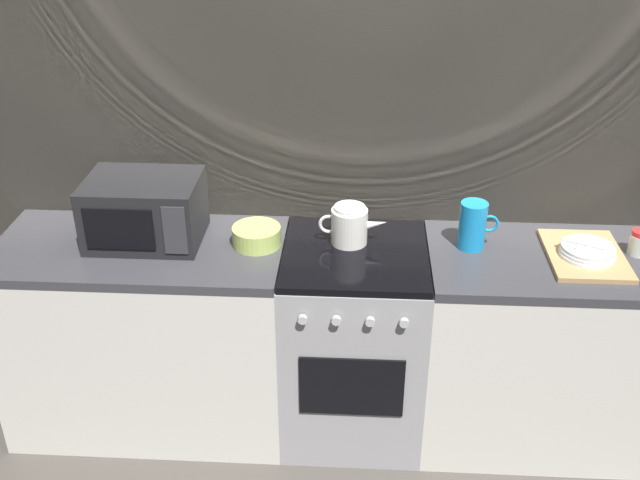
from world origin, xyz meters
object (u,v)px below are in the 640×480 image
stove_unit (353,342)px  kettle (350,225)px  dish_pile (586,253)px  pitcher (473,225)px  spice_jar (639,243)px  microwave (145,210)px  mixing_bowl (257,236)px

stove_unit → kettle: bearing=108.9°
kettle → dish_pile: bearing=-4.8°
stove_unit → kettle: size_ratio=3.16×
pitcher → spice_jar: (0.66, -0.02, -0.05)m
kettle → spice_jar: size_ratio=2.71×
microwave → spice_jar: bearing=-0.3°
kettle → dish_pile: kettle is taller
mixing_bowl → dish_pile: 1.33m
pitcher → dish_pile: size_ratio=0.50×
stove_unit → dish_pile: bearing=0.0°
microwave → spice_jar: size_ratio=4.38×
stove_unit → spice_jar: (1.14, 0.05, 0.50)m
mixing_bowl → spice_jar: spice_jar is taller
microwave → pitcher: (1.34, 0.01, -0.03)m
mixing_bowl → pitcher: size_ratio=1.00×
spice_jar → dish_pile: bearing=-167.1°
microwave → spice_jar: microwave is taller
microwave → mixing_bowl: 0.47m
microwave → dish_pile: 1.79m
mixing_bowl → pitcher: (0.88, 0.03, 0.06)m
kettle → spice_jar: (1.16, -0.03, -0.03)m
stove_unit → pitcher: pitcher is taller
stove_unit → pitcher: size_ratio=4.50×
microwave → mixing_bowl: (0.46, -0.02, -0.10)m
kettle → dish_pile: 0.95m
microwave → kettle: bearing=1.3°
kettle → pitcher: pitcher is taller
spice_jar → kettle: bearing=178.6°
mixing_bowl → spice_jar: 1.54m
stove_unit → kettle: 0.54m
microwave → kettle: microwave is taller
pitcher → mixing_bowl: bearing=-178.0°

